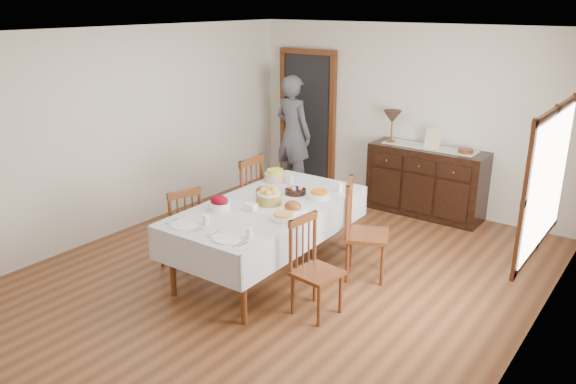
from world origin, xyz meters
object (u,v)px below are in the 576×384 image
Objects in this scene: chair_right_near at (313,266)px; sideboard at (426,181)px; table_lamp at (392,118)px; chair_right_far at (362,229)px; chair_left_near at (181,228)px; dining_table at (268,212)px; person at (293,130)px; chair_left_far at (242,199)px.

sideboard is at bearing 10.35° from chair_right_near.
sideboard is 3.50× the size of table_lamp.
chair_left_near is at bearing 96.54° from chair_right_far.
chair_left_near is at bearing -105.80° from table_lamp.
dining_table is 2.40× the size of chair_left_near.
sideboard is (-0.21, 2.22, -0.07)m from chair_right_far.
chair_right_far is at bearing -70.58° from table_lamp.
dining_table is at bearing -103.77° from sideboard.
chair_right_far is 3.12m from person.
chair_left_far reaches higher than sideboard.
dining_table is at bearing 127.50° from person.
sideboard is at bearing 2.12° from table_lamp.
chair_left_near is 0.89× the size of chair_right_far.
table_lamp reaches higher than chair_left_far.
person reaches higher than sideboard.
chair_right_far is (0.00, 0.94, 0.06)m from chair_right_near.
table_lamp is (-0.57, -0.02, 0.84)m from sideboard.
chair_left_far is at bearing 116.04° from person.
chair_left_near is 2.14× the size of table_lamp.
person is (-0.66, 3.04, 0.48)m from chair_left_near.
chair_right_near reaches higher than dining_table.
chair_right_near is (0.88, -0.42, -0.22)m from dining_table.
chair_right_near is at bearing -86.26° from sideboard.
chair_left_near is at bearing -148.30° from dining_table.
chair_left_near is 3.58m from sideboard.
chair_left_near is at bearing -4.86° from chair_left_far.
chair_left_near is at bearing 109.47° from person.
person is at bearing -149.48° from chair_left_near.
person is (-1.48, 2.52, 0.26)m from dining_table.
person is at bearing 24.65° from chair_right_far.
dining_table is at bearing -92.21° from table_lamp.
chair_left_near is 0.50× the size of person.
chair_right_near is at bearing 154.79° from chair_right_far.
chair_left_far is 0.69× the size of sideboard.
sideboard is (1.45, 2.26, -0.08)m from chair_left_far.
sideboard is 0.83× the size of person.
person reaches higher than table_lamp.
chair_left_near is 1.99m from chair_right_far.
dining_table is 2.15× the size of chair_right_far.
table_lamp reaches higher than chair_right_near.
person is (-0.70, 2.04, 0.41)m from chair_left_far.
chair_right_near is at bearing 111.68° from chair_left_near.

